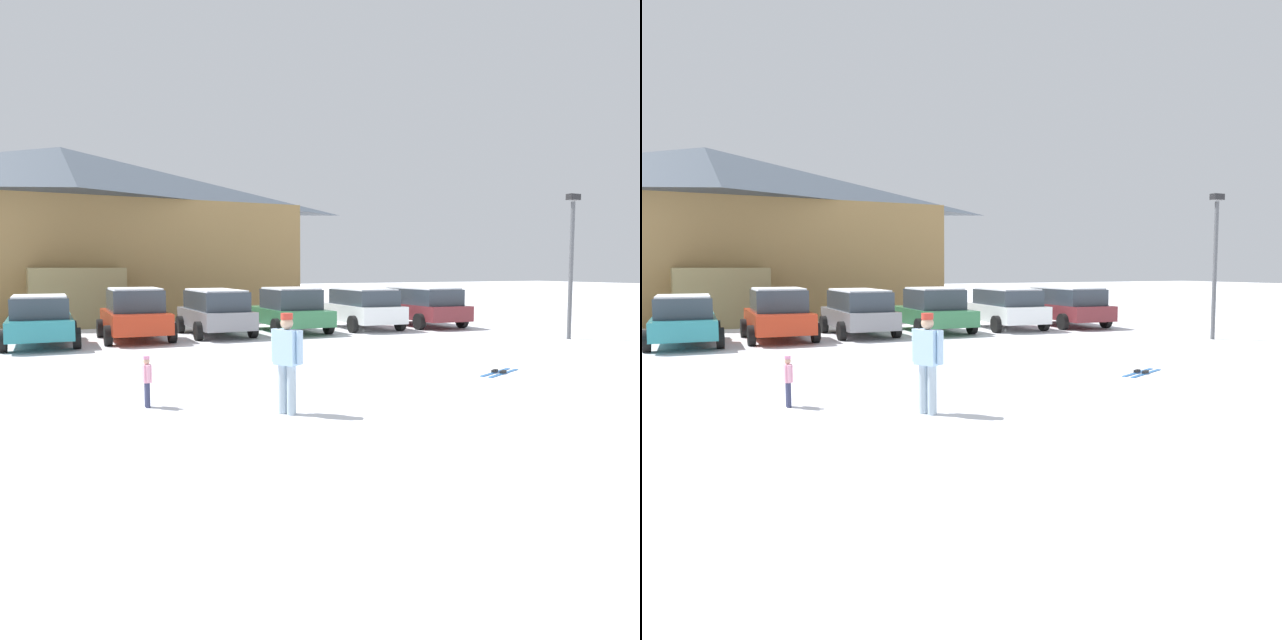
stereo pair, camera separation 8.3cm
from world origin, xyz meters
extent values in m
plane|color=white|center=(0.00, 0.00, 0.00)|extent=(160.00, 160.00, 0.00)
cube|color=olive|center=(-4.19, 26.52, 2.71)|extent=(20.88, 9.36, 5.43)
pyramid|color=#3E4855|center=(-4.19, 26.52, 6.74)|extent=(21.49, 9.98, 2.62)
cube|color=olive|center=(-4.07, 21.16, 1.20)|extent=(3.64, 1.88, 2.40)
cube|color=teal|center=(-5.63, 15.46, 0.60)|extent=(1.99, 4.46, 0.57)
cube|color=#2D3842|center=(-5.63, 15.24, 1.20)|extent=(1.69, 2.35, 0.62)
cube|color=white|center=(-5.63, 15.24, 1.54)|extent=(1.58, 2.23, 0.06)
cylinder|color=black|center=(-6.56, 16.86, 0.32)|extent=(0.24, 0.65, 0.64)
cylinder|color=black|center=(-4.59, 16.79, 0.32)|extent=(0.24, 0.65, 0.64)
cylinder|color=black|center=(-6.66, 14.14, 0.32)|extent=(0.24, 0.65, 0.64)
cylinder|color=black|center=(-4.70, 14.06, 0.32)|extent=(0.24, 0.65, 0.64)
cube|color=#AE2D15|center=(-2.76, 15.66, 0.65)|extent=(1.93, 4.18, 0.65)
cube|color=#2D3842|center=(-2.76, 15.45, 1.33)|extent=(1.66, 2.19, 0.71)
cube|color=white|center=(-2.76, 15.45, 1.71)|extent=(1.55, 2.08, 0.06)
cylinder|color=black|center=(-3.70, 16.96, 0.32)|extent=(0.24, 0.65, 0.64)
cylinder|color=black|center=(-1.74, 16.91, 0.32)|extent=(0.24, 0.65, 0.64)
cylinder|color=black|center=(-3.77, 14.40, 0.32)|extent=(0.24, 0.65, 0.64)
cylinder|color=black|center=(-1.81, 14.35, 0.32)|extent=(0.24, 0.65, 0.64)
cube|color=gray|center=(0.06, 15.90, 0.63)|extent=(1.80, 4.31, 0.61)
cube|color=#2D3842|center=(0.06, 15.81, 1.26)|extent=(1.58, 3.28, 0.65)
cube|color=white|center=(0.06, 15.81, 1.61)|extent=(1.47, 3.11, 0.06)
cylinder|color=black|center=(-0.87, 17.23, 0.32)|extent=(0.23, 0.64, 0.64)
cylinder|color=black|center=(1.03, 17.21, 0.32)|extent=(0.23, 0.64, 0.64)
cylinder|color=black|center=(-0.90, 14.58, 0.32)|extent=(0.23, 0.64, 0.64)
cylinder|color=black|center=(1.00, 14.56, 0.32)|extent=(0.23, 0.64, 0.64)
cube|color=#327448|center=(2.92, 15.93, 0.60)|extent=(2.02, 4.51, 0.57)
cube|color=#2D3842|center=(2.91, 15.71, 1.25)|extent=(1.73, 2.36, 0.72)
cube|color=white|center=(2.91, 15.71, 1.64)|extent=(1.61, 2.25, 0.06)
cylinder|color=black|center=(1.95, 17.34, 0.32)|extent=(0.24, 0.65, 0.64)
cylinder|color=black|center=(3.97, 17.28, 0.32)|extent=(0.24, 0.65, 0.64)
cylinder|color=black|center=(1.87, 14.58, 0.32)|extent=(0.24, 0.65, 0.64)
cylinder|color=black|center=(3.89, 14.52, 0.32)|extent=(0.24, 0.65, 0.64)
cube|color=white|center=(5.98, 15.71, 0.64)|extent=(2.14, 4.21, 0.64)
cube|color=#2D3842|center=(5.97, 15.63, 1.25)|extent=(1.85, 3.21, 0.59)
cube|color=white|center=(5.97, 15.63, 1.58)|extent=(1.72, 3.05, 0.06)
cylinder|color=black|center=(5.08, 17.04, 0.32)|extent=(0.27, 0.65, 0.64)
cylinder|color=black|center=(7.06, 16.90, 0.32)|extent=(0.27, 0.65, 0.64)
cylinder|color=black|center=(4.90, 14.52, 0.32)|extent=(0.27, 0.65, 0.64)
cylinder|color=black|center=(6.88, 14.37, 0.32)|extent=(0.27, 0.65, 0.64)
cube|color=maroon|center=(8.82, 15.72, 0.62)|extent=(2.08, 4.61, 0.60)
cube|color=#2D3842|center=(8.82, 15.63, 1.23)|extent=(1.80, 3.52, 0.63)
cube|color=white|center=(8.82, 15.63, 1.58)|extent=(1.68, 3.34, 0.06)
cylinder|color=black|center=(7.89, 17.17, 0.32)|extent=(0.25, 0.65, 0.64)
cylinder|color=black|center=(9.89, 17.08, 0.32)|extent=(0.25, 0.65, 0.64)
cylinder|color=black|center=(7.75, 14.37, 0.32)|extent=(0.25, 0.65, 0.64)
cylinder|color=black|center=(9.75, 14.27, 0.32)|extent=(0.25, 0.65, 0.64)
cylinder|color=#313556|center=(-4.28, 5.30, 0.22)|extent=(0.08, 0.08, 0.44)
cylinder|color=#313556|center=(-4.28, 5.20, 0.22)|extent=(0.08, 0.08, 0.44)
cube|color=pink|center=(-4.28, 5.25, 0.59)|extent=(0.13, 0.21, 0.31)
cylinder|color=pink|center=(-4.28, 5.39, 0.60)|extent=(0.06, 0.06, 0.29)
cylinder|color=pink|center=(-4.28, 5.11, 0.60)|extent=(0.06, 0.06, 0.29)
sphere|color=tan|center=(-4.28, 5.25, 0.81)|extent=(0.11, 0.11, 0.11)
cylinder|color=pink|center=(-4.28, 5.25, 0.87)|extent=(0.11, 0.11, 0.05)
cylinder|color=#9DB2C4|center=(-2.36, 3.81, 0.41)|extent=(0.15, 0.15, 0.82)
cylinder|color=#9DB2C4|center=(-2.26, 3.65, 0.41)|extent=(0.15, 0.15, 0.82)
cube|color=#9DC3E5|center=(-2.31, 3.73, 1.11)|extent=(0.41, 0.47, 0.58)
cylinder|color=#9DC3E5|center=(-2.44, 3.95, 1.12)|extent=(0.11, 0.11, 0.55)
cylinder|color=#9DC3E5|center=(-2.18, 3.51, 1.12)|extent=(0.11, 0.11, 0.55)
sphere|color=tan|center=(-2.31, 3.73, 1.50)|extent=(0.21, 0.21, 0.21)
cylinder|color=red|center=(-2.31, 3.73, 1.62)|extent=(0.20, 0.20, 0.10)
cube|color=#2765AF|center=(3.58, 5.38, 0.01)|extent=(1.35, 0.67, 0.02)
cube|color=black|center=(3.54, 5.36, 0.05)|extent=(0.22, 0.16, 0.06)
cube|color=#2765AF|center=(3.66, 5.19, 0.01)|extent=(1.35, 0.67, 0.02)
cube|color=black|center=(3.62, 5.17, 0.05)|extent=(0.22, 0.16, 0.06)
cylinder|color=#515459|center=(10.46, 9.54, 2.30)|extent=(0.14, 0.14, 4.59)
cube|color=#232326|center=(10.46, 9.54, 4.74)|extent=(0.44, 0.24, 0.20)
camera|label=1|loc=(-6.24, -5.58, 2.40)|focal=35.00mm
camera|label=2|loc=(-6.17, -5.62, 2.40)|focal=35.00mm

